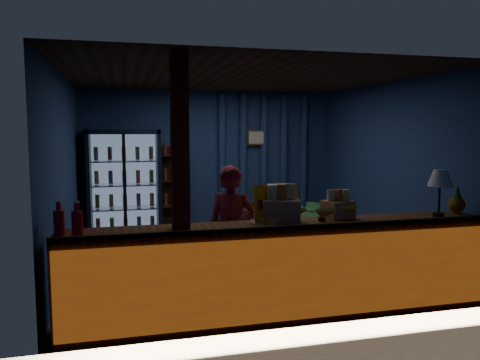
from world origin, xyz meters
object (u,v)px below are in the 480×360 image
object	(u,v)px
shopkeeper	(231,234)
pastry_tray	(270,221)
green_chair	(313,220)
table_lamp	(440,180)

from	to	relation	value
shopkeeper	pastry_tray	xyz separation A→B (m)	(0.28, -0.51, 0.22)
green_chair	pastry_tray	world-z (taller)	pastry_tray
table_lamp	pastry_tray	bearing A→B (deg)	177.65
green_chair	table_lamp	size ratio (longest dim) A/B	1.26
shopkeeper	table_lamp	world-z (taller)	shopkeeper
shopkeeper	pastry_tray	size ratio (longest dim) A/B	3.63
shopkeeper	table_lamp	bearing A→B (deg)	6.94
shopkeeper	pastry_tray	bearing A→B (deg)	-38.71
green_chair	table_lamp	world-z (taller)	table_lamp
pastry_tray	table_lamp	world-z (taller)	table_lamp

